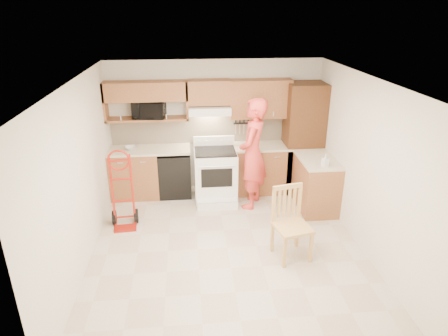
{
  "coord_description": "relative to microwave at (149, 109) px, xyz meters",
  "views": [
    {
      "loc": [
        -0.53,
        -4.99,
        3.38
      ],
      "look_at": [
        0.0,
        0.5,
        1.1
      ],
      "focal_mm": 31.47,
      "sensor_mm": 36.0,
      "label": 1
    }
  ],
  "objects": [
    {
      "name": "floor",
      "position": [
        1.21,
        -2.08,
        -1.66
      ],
      "size": [
        4.0,
        4.5,
        0.02
      ],
      "primitive_type": "cube",
      "color": "beige",
      "rests_on": "ground"
    },
    {
      "name": "ceiling",
      "position": [
        1.21,
        -2.08,
        0.86
      ],
      "size": [
        4.0,
        4.5,
        0.02
      ],
      "primitive_type": "cube",
      "color": "white",
      "rests_on": "ground"
    },
    {
      "name": "wall_back",
      "position": [
        1.21,
        0.17,
        -0.4
      ],
      "size": [
        4.0,
        0.02,
        2.5
      ],
      "primitive_type": "cube",
      "color": "beige",
      "rests_on": "ground"
    },
    {
      "name": "wall_front",
      "position": [
        1.21,
        -4.34,
        -0.4
      ],
      "size": [
        4.0,
        0.02,
        2.5
      ],
      "primitive_type": "cube",
      "color": "beige",
      "rests_on": "ground"
    },
    {
      "name": "wall_left",
      "position": [
        -0.8,
        -2.08,
        -0.4
      ],
      "size": [
        0.02,
        4.5,
        2.5
      ],
      "primitive_type": "cube",
      "color": "beige",
      "rests_on": "ground"
    },
    {
      "name": "wall_right",
      "position": [
        3.22,
        -2.08,
        -0.4
      ],
      "size": [
        0.02,
        4.5,
        2.5
      ],
      "primitive_type": "cube",
      "color": "beige",
      "rests_on": "ground"
    },
    {
      "name": "backsplash",
      "position": [
        1.21,
        0.15,
        -0.45
      ],
      "size": [
        3.92,
        0.03,
        0.55
      ],
      "primitive_type": "cube",
      "color": "beige",
      "rests_on": "wall_back"
    },
    {
      "name": "lower_cab_left",
      "position": [
        -0.34,
        -0.14,
        -1.2
      ],
      "size": [
        0.9,
        0.6,
        0.9
      ],
      "primitive_type": "cube",
      "color": "#996239",
      "rests_on": "ground"
    },
    {
      "name": "dishwasher",
      "position": [
        0.41,
        -0.14,
        -1.22
      ],
      "size": [
        0.6,
        0.6,
        0.85
      ],
      "primitive_type": "cube",
      "color": "black",
      "rests_on": "ground"
    },
    {
      "name": "lower_cab_right",
      "position": [
        2.04,
        -0.14,
        -1.2
      ],
      "size": [
        1.14,
        0.6,
        0.9
      ],
      "primitive_type": "cube",
      "color": "#996239",
      "rests_on": "ground"
    },
    {
      "name": "countertop_left",
      "position": [
        -0.04,
        -0.13,
        -0.73
      ],
      "size": [
        1.5,
        0.63,
        0.04
      ],
      "primitive_type": "cube",
      "color": "beige",
      "rests_on": "lower_cab_left"
    },
    {
      "name": "countertop_right",
      "position": [
        2.04,
        -0.13,
        -0.73
      ],
      "size": [
        1.14,
        0.63,
        0.04
      ],
      "primitive_type": "cube",
      "color": "beige",
      "rests_on": "lower_cab_right"
    },
    {
      "name": "cab_return_right",
      "position": [
        2.91,
        -0.94,
        -1.2
      ],
      "size": [
        0.6,
        1.0,
        0.9
      ],
      "primitive_type": "cube",
      "color": "#996239",
      "rests_on": "ground"
    },
    {
      "name": "countertop_return",
      "position": [
        2.91,
        -0.94,
        -0.73
      ],
      "size": [
        0.63,
        1.0,
        0.04
      ],
      "primitive_type": "cube",
      "color": "beige",
      "rests_on": "cab_return_right"
    },
    {
      "name": "pantry_tall",
      "position": [
        2.86,
        -0.14,
        -0.6
      ],
      "size": [
        0.7,
        0.6,
        2.1
      ],
      "primitive_type": "cube",
      "color": "#552913",
      "rests_on": "ground"
    },
    {
      "name": "upper_cab_left",
      "position": [
        -0.04,
        0.0,
        0.33
      ],
      "size": [
        1.5,
        0.33,
        0.34
      ],
      "primitive_type": "cube",
      "color": "#996239",
      "rests_on": "wall_back"
    },
    {
      "name": "upper_shelf_mw",
      "position": [
        -0.04,
        0.0,
        -0.18
      ],
      "size": [
        1.5,
        0.33,
        0.04
      ],
      "primitive_type": "cube",
      "color": "#996239",
      "rests_on": "wall_back"
    },
    {
      "name": "upper_cab_center",
      "position": [
        1.09,
        0.0,
        0.29
      ],
      "size": [
        0.76,
        0.33,
        0.44
      ],
      "primitive_type": "cube",
      "color": "#996239",
      "rests_on": "wall_back"
    },
    {
      "name": "upper_cab_right",
      "position": [
        2.04,
        0.0,
        0.15
      ],
      "size": [
        1.14,
        0.33,
        0.7
      ],
      "primitive_type": "cube",
      "color": "#996239",
      "rests_on": "wall_back"
    },
    {
      "name": "range_hood",
      "position": [
        1.09,
        -0.06,
        -0.02
      ],
      "size": [
        0.76,
        0.46,
        0.14
      ],
      "primitive_type": "cube",
      "color": "white",
      "rests_on": "wall_back"
    },
    {
      "name": "knife_strip",
      "position": [
        1.76,
        0.12,
        -0.41
      ],
      "size": [
        0.4,
        0.05,
        0.29
      ],
      "primitive_type": null,
      "color": "black",
      "rests_on": "backsplash"
    },
    {
      "name": "microwave",
      "position": [
        0.0,
        0.0,
        0.0
      ],
      "size": [
        0.61,
        0.45,
        0.31
      ],
      "primitive_type": "imported",
      "rotation": [
        0.0,
        0.0,
        -0.13
      ],
      "color": "black",
      "rests_on": "upper_shelf_mw"
    },
    {
      "name": "range",
      "position": [
        1.17,
        -0.46,
        -1.08
      ],
      "size": [
        0.77,
        1.01,
        1.13
      ],
      "primitive_type": null,
      "color": "white",
      "rests_on": "ground"
    },
    {
      "name": "person",
      "position": [
        1.8,
        -0.74,
        -0.66
      ],
      "size": [
        0.71,
        0.85,
        1.98
      ],
      "primitive_type": "imported",
      "rotation": [
        0.0,
        0.0,
        -1.95
      ],
      "color": "#DF3E38",
      "rests_on": "ground"
    },
    {
      "name": "hand_truck",
      "position": [
        -0.4,
        -1.29,
        -1.04
      ],
      "size": [
        0.51,
        0.48,
        1.21
      ],
      "primitive_type": null,
      "rotation": [
        0.0,
        0.0,
        0.09
      ],
      "color": "#A71D10",
      "rests_on": "ground"
    },
    {
      "name": "dining_chair",
      "position": [
        2.11,
        -2.39,
        -1.12
      ],
      "size": [
        0.57,
        0.61,
        1.06
      ],
      "primitive_type": null,
      "rotation": [
        0.0,
        0.0,
        0.22
      ],
      "color": "#DFB260",
      "rests_on": "ground"
    },
    {
      "name": "soap_bottle",
      "position": [
        2.91,
        -1.28,
        -0.6
      ],
      "size": [
        0.12,
        0.12,
        0.21
      ],
      "primitive_type": "imported",
      "rotation": [
        0.0,
        0.0,
        0.34
      ],
      "color": "white",
      "rests_on": "countertop_return"
    },
    {
      "name": "bowl",
      "position": [
        -0.37,
        -0.14,
        -0.68
      ],
      "size": [
        0.27,
        0.27,
        0.05
      ],
      "primitive_type": "imported",
      "rotation": [
        0.0,
        0.0,
        0.38
      ],
      "color": "white",
      "rests_on": "countertop_left"
    }
  ]
}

